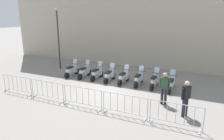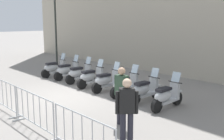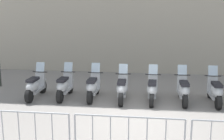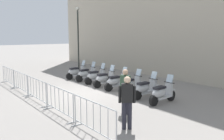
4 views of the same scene
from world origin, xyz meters
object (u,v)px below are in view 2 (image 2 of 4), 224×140
object	(u,v)px
motorcycle_1	(67,71)
barrier_segment_2	(3,95)
motorcycle_6	(145,90)
barrier_segment_3	(34,112)
officer_near_row_end	(127,109)
officer_mid_plaza	(122,93)
motorcycle_3	(91,77)
motorcycle_0	(54,68)
barrier_segment_4	(82,138)
motorcycle_7	(166,96)
motorcycle_5	(125,85)
street_lamp	(55,18)
motorcycle_2	(79,74)
motorcycle_4	(107,81)

from	to	relation	value
motorcycle_1	barrier_segment_2	distance (m)	5.07
motorcycle_6	barrier_segment_3	world-z (taller)	motorcycle_6
officer_near_row_end	officer_mid_plaza	distance (m)	1.49
barrier_segment_2	motorcycle_6	bearing A→B (deg)	61.50
motorcycle_1	motorcycle_3	world-z (taller)	same
motorcycle_0	barrier_segment_4	xyz separation A→B (m)	(8.49, -3.76, 0.07)
motorcycle_3	officer_near_row_end	xyz separation A→B (m)	(5.52, -2.84, 0.53)
motorcycle_0	motorcycle_3	distance (m)	3.17
motorcycle_7	barrier_segment_4	xyz separation A→B (m)	(1.10, -4.17, 0.07)
motorcycle_1	barrier_segment_3	xyz separation A→B (m)	(5.15, -4.07, 0.07)
officer_near_row_end	barrier_segment_2	bearing A→B (deg)	-163.95
motorcycle_7	barrier_segment_2	xyz separation A→B (m)	(-3.48, -4.40, 0.07)
motorcycle_5	barrier_segment_3	xyz separation A→B (m)	(0.93, -4.29, 0.07)
motorcycle_1	street_lamp	world-z (taller)	street_lamp
motorcycle_1	motorcycle_6	size ratio (longest dim) A/B	1.00
motorcycle_2	barrier_segment_4	size ratio (longest dim) A/B	0.78
motorcycle_0	officer_near_row_end	distance (m)	9.09
motorcycle_1	barrier_segment_4	distance (m)	8.43
motorcycle_5	street_lamp	distance (m)	8.07
barrier_segment_3	barrier_segment_4	xyz separation A→B (m)	(2.29, 0.12, 0.00)
motorcycle_2	motorcycle_6	bearing A→B (deg)	2.73
motorcycle_0	street_lamp	distance (m)	3.76
motorcycle_4	street_lamp	xyz separation A→B (m)	(-6.49, 1.07, 2.67)
motorcycle_1	street_lamp	distance (m)	4.42
motorcycle_3	motorcycle_6	world-z (taller)	same
officer_mid_plaza	street_lamp	bearing A→B (deg)	162.38
motorcycle_0	motorcycle_3	size ratio (longest dim) A/B	1.00
officer_near_row_end	officer_mid_plaza	bearing A→B (deg)	143.57
motorcycle_0	motorcycle_6	world-z (taller)	same
street_lamp	barrier_segment_4	bearing A→B (deg)	-25.45
motorcycle_6	barrier_segment_4	world-z (taller)	motorcycle_6
motorcycle_5	street_lamp	size ratio (longest dim) A/B	0.34
motorcycle_4	motorcycle_0	bearing A→B (deg)	-176.02
motorcycle_0	street_lamp	size ratio (longest dim) A/B	0.34
motorcycle_2	barrier_segment_4	distance (m)	7.55
motorcycle_3	motorcycle_7	distance (m)	4.23
motorcycle_0	barrier_segment_4	size ratio (longest dim) A/B	0.78
barrier_segment_2	officer_mid_plaza	world-z (taller)	officer_mid_plaza
barrier_segment_2	officer_near_row_end	xyz separation A→B (m)	(4.78, 1.37, 0.45)
barrier_segment_3	motorcycle_0	bearing A→B (deg)	147.97
motorcycle_4	barrier_segment_2	xyz separation A→B (m)	(-0.30, -4.29, 0.07)
motorcycle_7	motorcycle_6	bearing A→B (deg)	177.52
barrier_segment_3	motorcycle_5	bearing A→B (deg)	102.24
motorcycle_7	officer_mid_plaza	bearing A→B (deg)	-87.46
motorcycle_6	barrier_segment_2	bearing A→B (deg)	-118.50
motorcycle_3	barrier_segment_3	xyz separation A→B (m)	(3.04, -4.09, 0.07)
motorcycle_0	barrier_segment_4	distance (m)	9.29
barrier_segment_3	street_lamp	xyz separation A→B (m)	(-8.48, 5.24, 2.60)
motorcycle_1	barrier_segment_3	world-z (taller)	motorcycle_1
motorcycle_2	motorcycle_4	bearing A→B (deg)	1.18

